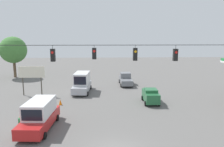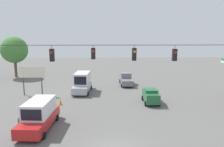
% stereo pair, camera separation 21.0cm
% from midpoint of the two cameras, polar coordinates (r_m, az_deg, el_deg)
% --- Properties ---
extents(overhead_signal_span, '(21.02, 0.38, 8.73)m').
position_cam_midpoint_polar(overhead_signal_span, '(17.37, 0.82, -0.99)').
color(overhead_signal_span, '#4C473D').
rests_on(overhead_signal_span, ground_plane).
extents(box_truck_red_parked_shoulder, '(2.82, 6.47, 2.77)m').
position_cam_midpoint_polar(box_truck_red_parked_shoulder, '(22.49, -18.23, -10.19)').
color(box_truck_red_parked_shoulder, red).
rests_on(box_truck_red_parked_shoulder, ground_plane).
extents(pickup_truck_grey_oncoming_deep, '(2.24, 5.39, 2.12)m').
position_cam_midpoint_polar(pickup_truck_grey_oncoming_deep, '(39.56, 3.86, -1.53)').
color(pickup_truck_grey_oncoming_deep, slate).
rests_on(pickup_truck_grey_oncoming_deep, ground_plane).
extents(box_truck_silver_withflow_far, '(2.78, 6.19, 3.10)m').
position_cam_midpoint_polar(box_truck_silver_withflow_far, '(34.67, -7.59, -2.36)').
color(box_truck_silver_withflow_far, '#A8AAB2').
rests_on(box_truck_silver_withflow_far, ground_plane).
extents(sedan_green_oncoming_far, '(2.01, 3.83, 1.90)m').
position_cam_midpoint_polar(sedan_green_oncoming_far, '(29.48, 10.28, -5.74)').
color(sedan_green_oncoming_far, '#236038').
rests_on(sedan_green_oncoming_far, ground_plane).
extents(traffic_cone_nearest, '(0.41, 0.41, 0.75)m').
position_cam_midpoint_polar(traffic_cone_nearest, '(21.83, -17.33, -13.58)').
color(traffic_cone_nearest, orange).
rests_on(traffic_cone_nearest, ground_plane).
extents(traffic_cone_second, '(0.41, 0.41, 0.75)m').
position_cam_midpoint_polar(traffic_cone_second, '(24.17, -15.73, -11.12)').
color(traffic_cone_second, orange).
rests_on(traffic_cone_second, ground_plane).
extents(traffic_cone_third, '(0.41, 0.41, 0.75)m').
position_cam_midpoint_polar(traffic_cone_third, '(26.86, -14.43, -8.88)').
color(traffic_cone_third, orange).
rests_on(traffic_cone_third, ground_plane).
extents(traffic_cone_fourth, '(0.41, 0.41, 0.75)m').
position_cam_midpoint_polar(traffic_cone_fourth, '(29.21, -13.12, -7.26)').
color(traffic_cone_fourth, orange).
rests_on(traffic_cone_fourth, ground_plane).
extents(roadside_billboard, '(3.85, 0.16, 4.37)m').
position_cam_midpoint_polar(roadside_billboard, '(34.39, -19.99, -0.14)').
color(roadside_billboard, '#4C473D').
rests_on(roadside_billboard, ground_plane).
extents(pedestrian, '(0.40, 0.28, 1.80)m').
position_cam_midpoint_polar(pedestrian, '(22.04, -22.49, -12.16)').
color(pedestrian, '#2D334C').
rests_on(pedestrian, ground_plane).
extents(tree_horizon_left, '(5.52, 5.52, 8.57)m').
position_cam_midpoint_polar(tree_horizon_left, '(50.18, -24.05, 5.64)').
color(tree_horizon_left, brown).
rests_on(tree_horizon_left, ground_plane).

